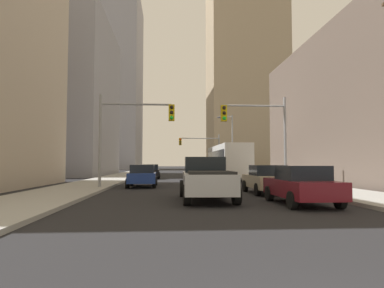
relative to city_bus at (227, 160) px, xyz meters
name	(u,v)px	position (x,y,z in m)	size (l,w,h in m)	color
sidewalk_left	(131,174)	(-11.65, 18.15, -1.85)	(3.86, 160.00, 0.15)	#9E9E99
sidewalk_right	(226,173)	(3.00, 18.15, -1.85)	(3.86, 160.00, 0.15)	#9E9E99
city_bus	(227,160)	(0.00, 0.00, 0.00)	(2.67, 11.52, 3.40)	silver
pickup_truck_silver	(206,179)	(-4.35, -19.05, -1.00)	(2.20, 5.47, 1.90)	#B7BABF
sedan_maroon	(301,185)	(-0.84, -21.00, -1.16)	(1.95, 4.20, 1.52)	maroon
sedan_beige	(267,179)	(-0.74, -16.10, -1.16)	(1.95, 4.23, 1.52)	#C6B793
sedan_blue	(142,176)	(-7.78, -10.41, -1.16)	(1.95, 4.24, 1.52)	navy
sedan_black	(151,171)	(-7.84, 2.07, -1.16)	(1.95, 4.21, 1.52)	black
sedan_green	(200,168)	(-0.58, 23.38, -1.16)	(1.96, 4.27, 1.52)	#195938
traffic_signal_near_left	(133,125)	(-8.24, -12.29, 2.16)	(4.79, 0.44, 6.00)	gray
traffic_signal_near_right	(257,126)	(-0.21, -12.29, 2.14)	(4.36, 0.44, 6.00)	gray
traffic_signal_far_right	(201,147)	(-1.04, 16.35, 2.22)	(6.14, 0.44, 6.00)	gray
street_lamp_right	(230,140)	(1.48, 6.39, 2.56)	(1.97, 0.32, 7.50)	gray
building_left_mid_office	(32,98)	(-25.03, 14.38, 8.80)	(21.35, 20.40, 21.45)	#93939E
building_left_far_tower	(103,83)	(-24.60, 61.99, 22.63)	(21.05, 23.35, 49.11)	#93939E
building_right_far_highrise	(245,51)	(16.48, 61.58, 32.55)	(21.15, 18.57, 68.97)	tan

